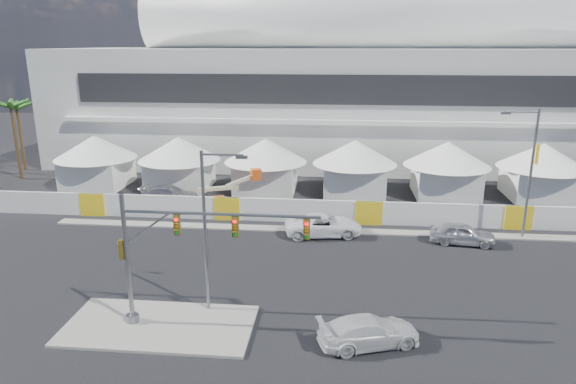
# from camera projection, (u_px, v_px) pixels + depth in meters

# --- Properties ---
(ground) EXTENTS (160.00, 160.00, 0.00)m
(ground) POSITION_uv_depth(u_px,v_px,m) (277.00, 305.00, 29.74)
(ground) COLOR black
(ground) RESTS_ON ground
(median_island) EXTENTS (10.00, 5.00, 0.15)m
(median_island) POSITION_uv_depth(u_px,v_px,m) (159.00, 326.00, 27.41)
(median_island) COLOR gray
(median_island) RESTS_ON ground
(far_curb) EXTENTS (80.00, 1.20, 0.12)m
(far_curb) POSITION_uv_depth(u_px,v_px,m) (552.00, 238.00, 39.81)
(far_curb) COLOR gray
(far_curb) RESTS_ON ground
(stadium) EXTENTS (80.00, 24.80, 21.98)m
(stadium) POSITION_uv_depth(u_px,v_px,m) (382.00, 85.00, 65.97)
(stadium) COLOR silver
(stadium) RESTS_ON ground
(tent_row) EXTENTS (53.40, 8.40, 5.40)m
(tent_row) POSITION_uv_depth(u_px,v_px,m) (310.00, 161.00, 51.76)
(tent_row) COLOR white
(tent_row) RESTS_ON ground
(hoarding_fence) EXTENTS (70.00, 0.25, 2.00)m
(hoarding_fence) POSITION_uv_depth(u_px,v_px,m) (369.00, 213.00, 42.77)
(hoarding_fence) COLOR white
(hoarding_fence) RESTS_ON ground
(palm_cluster) EXTENTS (10.60, 10.60, 8.55)m
(palm_cluster) POSITION_uv_depth(u_px,v_px,m) (19.00, 113.00, 59.15)
(palm_cluster) COLOR #47331E
(palm_cluster) RESTS_ON ground
(sedan_silver) EXTENTS (2.50, 4.95, 1.61)m
(sedan_silver) POSITION_uv_depth(u_px,v_px,m) (462.00, 234.00, 38.61)
(sedan_silver) COLOR silver
(sedan_silver) RESTS_ON ground
(pickup_curb) EXTENTS (3.78, 6.45, 1.68)m
(pickup_curb) POSITION_uv_depth(u_px,v_px,m) (323.00, 225.00, 40.38)
(pickup_curb) COLOR white
(pickup_curb) RESTS_ON ground
(pickup_near) EXTENTS (3.60, 5.55, 1.49)m
(pickup_near) POSITION_uv_depth(u_px,v_px,m) (369.00, 331.00, 25.63)
(pickup_near) COLOR silver
(pickup_near) RESTS_ON ground
(lot_car_c) EXTENTS (2.44, 5.62, 1.61)m
(lot_car_c) POSITION_uv_depth(u_px,v_px,m) (170.00, 194.00, 48.68)
(lot_car_c) COLOR #AEADB2
(lot_car_c) RESTS_ON ground
(traffic_mast) EXTENTS (10.40, 0.70, 7.16)m
(traffic_mast) POSITION_uv_depth(u_px,v_px,m) (169.00, 254.00, 26.36)
(traffic_mast) COLOR slate
(traffic_mast) RESTS_ON median_island
(streetlight_median) EXTENTS (2.52, 0.25, 9.10)m
(streetlight_median) POSITION_uv_depth(u_px,v_px,m) (209.00, 221.00, 27.62)
(streetlight_median) COLOR slate
(streetlight_median) RESTS_ON median_island
(streetlight_curb) EXTENTS (2.96, 0.67, 10.01)m
(streetlight_curb) POSITION_uv_depth(u_px,v_px,m) (529.00, 165.00, 38.44)
(streetlight_curb) COLOR slate
(streetlight_curb) RESTS_ON ground
(boom_lift) EXTENTS (7.20, 2.75, 3.52)m
(boom_lift) POSITION_uv_depth(u_px,v_px,m) (213.00, 200.00, 46.36)
(boom_lift) COLOR #DF5315
(boom_lift) RESTS_ON ground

